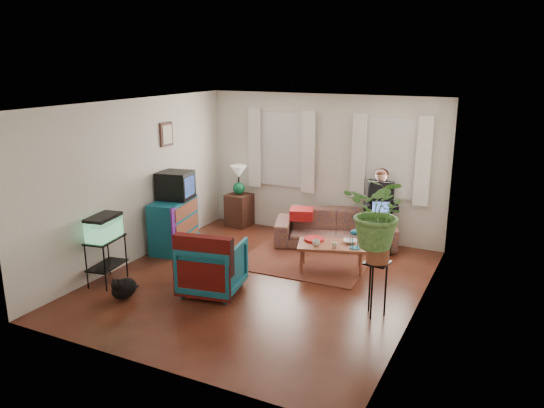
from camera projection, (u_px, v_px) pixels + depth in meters
The scene contains 31 objects.
floor at pixel (260, 282), 7.84m from camera, with size 4.50×5.00×0.01m, color #4F2B14.
ceiling at pixel (259, 104), 7.15m from camera, with size 4.50×5.00×0.01m, color white.
wall_back at pixel (323, 166), 9.66m from camera, with size 4.50×0.01×2.60m, color silver.
wall_front at pixel (145, 253), 5.33m from camera, with size 4.50×0.01×2.60m, color silver.
wall_left at pixel (135, 181), 8.45m from camera, with size 0.01×5.00×2.60m, color silver.
wall_right at pixel (421, 217), 6.54m from camera, with size 0.01×5.00×2.60m, color silver.
window_left at pixel (283, 150), 9.92m from camera, with size 1.08×0.04×1.38m, color white.
window_right at pixel (391, 158), 9.04m from camera, with size 1.08×0.04×1.38m, color white.
curtains_left at pixel (281, 150), 9.85m from camera, with size 1.36×0.06×1.50m, color white.
curtains_right at pixel (390, 159), 8.97m from camera, with size 1.36×0.06×1.50m, color white.
picture_frame at pixel (167, 134), 9.00m from camera, with size 0.04×0.32×0.40m, color #3D2616.
area_rug at pixel (306, 260), 8.65m from camera, with size 2.00×1.60×0.01m, color brown.
sofa at pixel (336, 222), 9.32m from camera, with size 2.10×0.83×0.82m, color brown.
seated_person at pixel (380, 212), 9.17m from camera, with size 0.53×0.65×1.25m, color black, non-canonical shape.
side_table at pixel (239, 210), 10.44m from camera, with size 0.44×0.44×0.64m, color #412C18.
table_lamp at pixel (239, 181), 10.28m from camera, with size 0.33×0.33×0.58m, color white, non-canonical shape.
dresser at pixel (174, 225), 9.10m from camera, with size 0.49×0.98×0.88m, color #12626C.
crt_tv at pixel (175, 185), 9.01m from camera, with size 0.54×0.49×0.47m, color black.
aquarium_stand at pixel (107, 261), 7.73m from camera, with size 0.34×0.61×0.68m, color black.
aquarium at pixel (104, 227), 7.59m from camera, with size 0.31×0.56×0.36m, color #7FD899.
black_cat at pixel (124, 286), 7.26m from camera, with size 0.27×0.42×0.36m, color black.
armchair at pixel (212, 264), 7.42m from camera, with size 0.80×0.75×0.82m, color #125971.
serape_throw at pixel (203, 261), 7.09m from camera, with size 0.82×0.19×0.68m, color #9E0A0A.
coffee_table at pixel (331, 257), 8.24m from camera, with size 1.03×0.56×0.43m, color brown.
cup_a at pixel (316, 243), 8.11m from camera, with size 0.12×0.12×0.09m, color white.
cup_b at pixel (335, 245), 8.00m from camera, with size 0.09×0.09×0.09m, color beige.
bowl at pixel (350, 241), 8.23m from camera, with size 0.20×0.20×0.05m, color white.
snack_tray at pixel (314, 239), 8.35m from camera, with size 0.32×0.32×0.04m, color #B21414.
birdcage at pixel (355, 239), 7.96m from camera, with size 0.17×0.17×0.30m, color #115B6B, non-canonical shape.
plant_stand at pixel (376, 289), 6.73m from camera, with size 0.31×0.31×0.73m, color black.
potted_plant at pixel (379, 223), 6.49m from camera, with size 0.84×0.72×0.93m, color #599947.
Camera 1 is at (3.36, -6.43, 3.19)m, focal length 35.00 mm.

